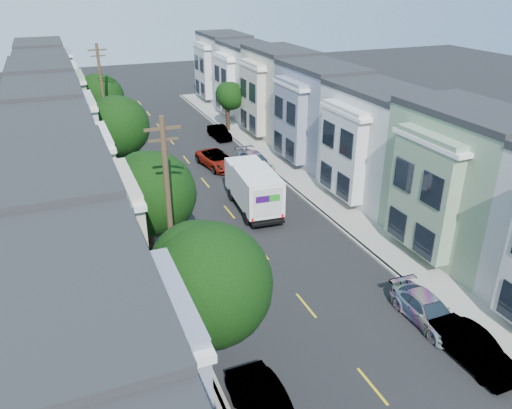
{
  "coord_description": "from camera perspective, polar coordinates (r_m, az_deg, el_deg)",
  "views": [
    {
      "loc": [
        -10.36,
        -18.66,
        15.62
      ],
      "look_at": [
        0.5,
        8.12,
        2.2
      ],
      "focal_mm": 35.0,
      "sensor_mm": 36.0,
      "label": 1
    }
  ],
  "objects": [
    {
      "name": "parked_right_c",
      "position": [
        43.48,
        -0.13,
        4.88
      ],
      "size": [
        2.25,
        4.95,
        1.46
      ],
      "primitive_type": "imported",
      "rotation": [
        0.0,
        0.0,
        0.04
      ],
      "color": "black",
      "rests_on": "ground"
    },
    {
      "name": "parked_right_b",
      "position": [
        26.29,
        19.0,
        -11.38
      ],
      "size": [
        1.89,
        4.35,
        1.29
      ],
      "primitive_type": "imported",
      "rotation": [
        0.0,
        0.0,
        -0.02
      ],
      "color": "silver",
      "rests_on": "ground"
    },
    {
      "name": "townhouse_row_left",
      "position": [
        37.12,
        -21.15,
        -1.78
      ],
      "size": [
        5.0,
        70.0,
        8.5
      ],
      "primitive_type": "cube",
      "color": "silver",
      "rests_on": "ground"
    },
    {
      "name": "townhouse_row_right",
      "position": [
        42.89,
        9.79,
        3.18
      ],
      "size": [
        5.0,
        70.0,
        8.5
      ],
      "primitive_type": "cube",
      "color": "silver",
      "rests_on": "ground"
    },
    {
      "name": "tree_far_r",
      "position": [
        54.11,
        -3.0,
        12.22
      ],
      "size": [
        2.96,
        2.96,
        5.29
      ],
      "color": "black",
      "rests_on": "ground"
    },
    {
      "name": "parked_right_d",
      "position": [
        52.31,
        -4.21,
        8.22
      ],
      "size": [
        1.55,
        3.97,
        1.3
      ],
      "primitive_type": "imported",
      "rotation": [
        0.0,
        0.0,
        0.04
      ],
      "color": "black",
      "rests_on": "ground"
    },
    {
      "name": "fedex_truck",
      "position": [
        35.61,
        -0.31,
        2.02
      ],
      "size": [
        2.54,
        6.6,
        3.17
      ],
      "rotation": [
        0.0,
        0.0,
        -0.08
      ],
      "color": "white",
      "rests_on": "ground"
    },
    {
      "name": "centerline",
      "position": [
        38.53,
        -4.54,
        0.91
      ],
      "size": [
        0.12,
        70.0,
        0.01
      ],
      "primitive_type": "cube",
      "color": "gold",
      "rests_on": "ground"
    },
    {
      "name": "lead_sedan",
      "position": [
        44.23,
        -4.43,
        5.12
      ],
      "size": [
        3.1,
        5.35,
        1.4
      ],
      "primitive_type": "imported",
      "rotation": [
        0.0,
        0.0,
        0.16
      ],
      "color": "black",
      "rests_on": "ground"
    },
    {
      "name": "utility_pole_near",
      "position": [
        23.52,
        -9.81,
        -1.91
      ],
      "size": [
        1.6,
        0.26,
        10.0
      ],
      "color": "#42301E",
      "rests_on": "ground"
    },
    {
      "name": "sidewalk_left",
      "position": [
        37.2,
        -15.38,
        -0.74
      ],
      "size": [
        2.6,
        70.0,
        0.15
      ],
      "primitive_type": "cube",
      "color": "gray",
      "rests_on": "ground"
    },
    {
      "name": "road_slab",
      "position": [
        38.52,
        -4.54,
        0.92
      ],
      "size": [
        12.0,
        70.0,
        0.02
      ],
      "primitive_type": "cube",
      "color": "black",
      "rests_on": "ground"
    },
    {
      "name": "tree_b",
      "position": [
        18.51,
        -5.65,
        -9.24
      ],
      "size": [
        4.7,
        4.7,
        7.64
      ],
      "color": "black",
      "rests_on": "ground"
    },
    {
      "name": "ground",
      "position": [
        26.45,
        5.73,
        -11.43
      ],
      "size": [
        160.0,
        160.0,
        0.0
      ],
      "primitive_type": "plane",
      "color": "black",
      "rests_on": "ground"
    },
    {
      "name": "parked_right_a",
      "position": [
        24.62,
        23.61,
        -14.89
      ],
      "size": [
        1.55,
        4.22,
        1.4
      ],
      "primitive_type": "imported",
      "rotation": [
        0.0,
        0.0,
        0.02
      ],
      "color": "slate",
      "rests_on": "ground"
    },
    {
      "name": "curb_right",
      "position": [
        40.55,
        3.62,
        2.32
      ],
      "size": [
        0.3,
        70.0,
        0.15
      ],
      "primitive_type": "cube",
      "color": "gray",
      "rests_on": "ground"
    },
    {
      "name": "utility_pole_far",
      "position": [
        47.99,
        -17.02,
        11.25
      ],
      "size": [
        1.6,
        0.26,
        10.0
      ],
      "color": "#42301E",
      "rests_on": "ground"
    },
    {
      "name": "sidewalk_right",
      "position": [
        41.09,
        5.25,
        2.57
      ],
      "size": [
        2.6,
        70.0,
        0.15
      ],
      "primitive_type": "cube",
      "color": "gray",
      "rests_on": "ground"
    },
    {
      "name": "parked_left_d",
      "position": [
        35.79,
        -11.25,
        -0.35
      ],
      "size": [
        1.37,
        3.82,
        1.27
      ],
      "primitive_type": "imported",
      "rotation": [
        0.0,
        0.0,
        0.01
      ],
      "color": "#320B09",
      "rests_on": "ground"
    },
    {
      "name": "parked_left_c",
      "position": [
        25.44,
        -5.48,
        -11.38
      ],
      "size": [
        1.72,
        4.09,
        1.23
      ],
      "primitive_type": "imported",
      "rotation": [
        0.0,
        0.0,
        0.0
      ],
      "color": "silver",
      "rests_on": "ground"
    },
    {
      "name": "curb_left",
      "position": [
        37.33,
        -13.41,
        -0.43
      ],
      "size": [
        0.3,
        70.0,
        0.15
      ],
      "primitive_type": "cube",
      "color": "gray",
      "rests_on": "ground"
    },
    {
      "name": "tree_e",
      "position": [
        52.44,
        -17.49,
        11.53
      ],
      "size": [
        4.7,
        4.7,
        6.85
      ],
      "color": "black",
      "rests_on": "ground"
    },
    {
      "name": "tree_d",
      "position": [
        39.76,
        -15.58,
        8.52
      ],
      "size": [
        4.7,
        4.7,
        7.38
      ],
      "color": "black",
      "rests_on": "ground"
    },
    {
      "name": "tree_c",
      "position": [
        27.7,
        -11.85,
        1.15
      ],
      "size": [
        4.7,
        4.7,
        7.07
      ],
      "color": "black",
      "rests_on": "ground"
    }
  ]
}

